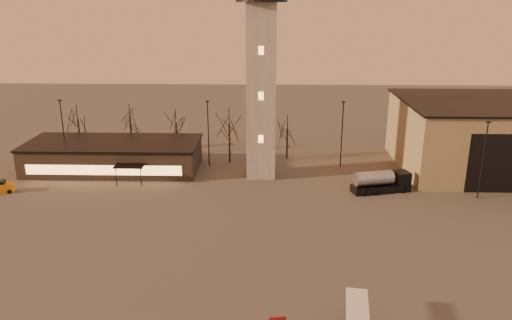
{
  "coord_description": "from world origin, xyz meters",
  "views": [
    {
      "loc": [
        1.1,
        -38.22,
        24.47
      ],
      "look_at": [
        -0.27,
        13.0,
        7.82
      ],
      "focal_mm": 35.0,
      "sensor_mm": 36.0,
      "label": 1
    }
  ],
  "objects_px": {
    "hangar": "(505,135)",
    "fuel_truck": "(381,183)",
    "terminal": "(114,156)",
    "service_cart": "(3,188)",
    "control_tower": "(261,62)"
  },
  "relations": [
    {
      "from": "hangar",
      "to": "terminal",
      "type": "xyz_separation_m",
      "value": [
        -57.99,
        -2.0,
        -3.0
      ]
    },
    {
      "from": "control_tower",
      "to": "fuel_truck",
      "type": "height_order",
      "value": "control_tower"
    },
    {
      "from": "control_tower",
      "to": "fuel_truck",
      "type": "relative_size",
      "value": 4.04
    },
    {
      "from": "fuel_truck",
      "to": "service_cart",
      "type": "xyz_separation_m",
      "value": [
        -50.02,
        -1.56,
        -0.51
      ]
    },
    {
      "from": "hangar",
      "to": "fuel_truck",
      "type": "xyz_separation_m",
      "value": [
        -20.03,
        -9.98,
        -4.02
      ]
    },
    {
      "from": "control_tower",
      "to": "fuel_truck",
      "type": "bearing_deg",
      "value": -20.61
    },
    {
      "from": "service_cart",
      "to": "control_tower",
      "type": "bearing_deg",
      "value": -0.45
    },
    {
      "from": "hangar",
      "to": "service_cart",
      "type": "distance_m",
      "value": 71.14
    },
    {
      "from": "terminal",
      "to": "hangar",
      "type": "bearing_deg",
      "value": 1.97
    },
    {
      "from": "control_tower",
      "to": "terminal",
      "type": "bearing_deg",
      "value": 174.85
    },
    {
      "from": "control_tower",
      "to": "service_cart",
      "type": "height_order",
      "value": "control_tower"
    },
    {
      "from": "terminal",
      "to": "service_cart",
      "type": "xyz_separation_m",
      "value": [
        -12.06,
        -9.54,
        -1.53
      ]
    },
    {
      "from": "hangar",
      "to": "fuel_truck",
      "type": "distance_m",
      "value": 22.74
    },
    {
      "from": "service_cart",
      "to": "terminal",
      "type": "bearing_deg",
      "value": 25.4
    },
    {
      "from": "terminal",
      "to": "service_cart",
      "type": "distance_m",
      "value": 15.45
    }
  ]
}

